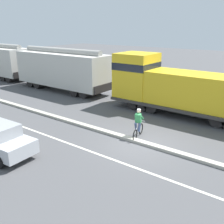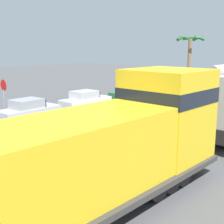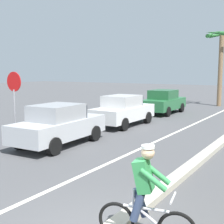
% 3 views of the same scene
% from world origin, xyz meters
% --- Properties ---
extents(median_curb, '(0.36, 36.00, 0.16)m').
position_xyz_m(median_curb, '(0.00, 6.00, 0.08)').
color(median_curb, '#B2AD9E').
rests_on(median_curb, ground).
extents(lane_stripe, '(0.14, 36.00, 0.01)m').
position_xyz_m(lane_stripe, '(-2.40, 6.00, 0.00)').
color(lane_stripe, silver).
rests_on(lane_stripe, ground).
extents(parked_car_silver, '(1.99, 4.28, 1.62)m').
position_xyz_m(parked_car_silver, '(-5.38, 5.13, 0.82)').
color(parked_car_silver, '#B7BABF').
rests_on(parked_car_silver, ground).
extents(parked_car_white, '(1.85, 4.21, 1.62)m').
position_xyz_m(parked_car_white, '(-5.50, 10.33, 0.82)').
color(parked_car_white, silver).
rests_on(parked_car_white, ground).
extents(parked_car_green, '(1.87, 4.22, 1.62)m').
position_xyz_m(parked_car_green, '(-5.53, 15.89, 0.82)').
color(parked_car_green, '#286B3D').
rests_on(parked_car_green, ground).
extents(cyclist, '(1.68, 0.55, 1.71)m').
position_xyz_m(cyclist, '(0.64, 0.56, 0.82)').
color(cyclist, black).
rests_on(cyclist, ground).
extents(stop_sign, '(0.76, 0.08, 2.88)m').
position_xyz_m(stop_sign, '(-6.76, 4.18, 2.02)').
color(stop_sign, gray).
rests_on(stop_sign, ground).
extents(palm_tree_near, '(2.59, 2.77, 6.25)m').
position_xyz_m(palm_tree_near, '(-3.41, 22.56, 4.68)').
color(palm_tree_near, '#846647').
rests_on(palm_tree_near, ground).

